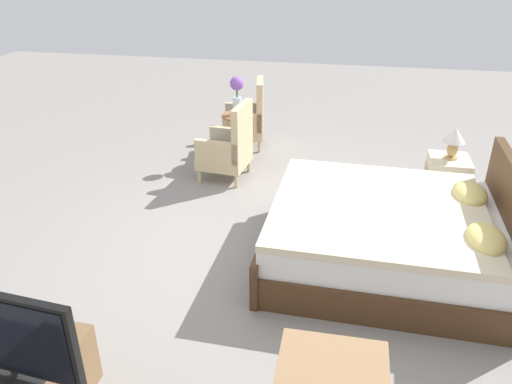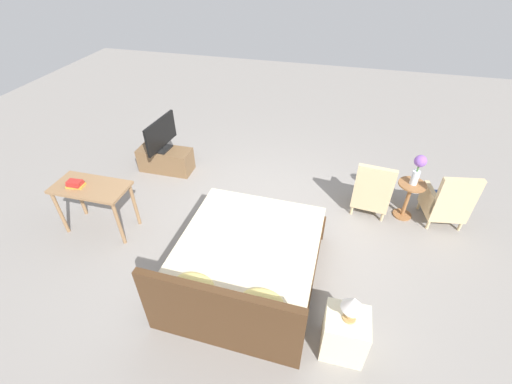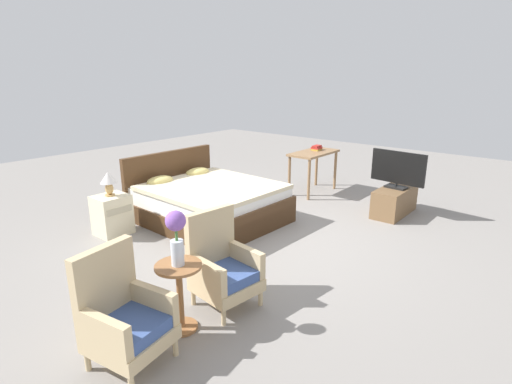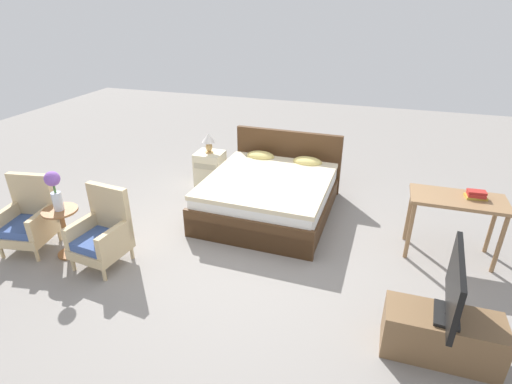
# 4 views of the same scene
# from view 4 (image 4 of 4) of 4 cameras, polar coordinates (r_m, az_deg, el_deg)

# --- Properties ---
(ground_plane) EXTENTS (16.00, 16.00, 0.00)m
(ground_plane) POSITION_cam_4_polar(r_m,az_deg,el_deg) (5.02, -0.61, -8.20)
(ground_plane) COLOR gray
(bed) EXTENTS (1.76, 2.02, 0.96)m
(bed) POSITION_cam_4_polar(r_m,az_deg,el_deg) (5.74, 2.11, -0.13)
(bed) COLOR #472D19
(bed) RESTS_ON ground_plane
(armchair_by_window_left) EXTENTS (0.62, 0.62, 0.92)m
(armchair_by_window_left) POSITION_cam_4_polar(r_m,az_deg,el_deg) (5.63, -29.70, -3.52)
(armchair_by_window_left) COLOR #CCB284
(armchair_by_window_left) RESTS_ON ground_plane
(armchair_by_window_right) EXTENTS (0.60, 0.60, 0.92)m
(armchair_by_window_right) POSITION_cam_4_polar(r_m,az_deg,el_deg) (4.94, -21.06, -5.66)
(armchair_by_window_right) COLOR #CCB284
(armchair_by_window_right) RESTS_ON ground_plane
(side_table) EXTENTS (0.40, 0.40, 0.62)m
(side_table) POSITION_cam_4_polar(r_m,az_deg,el_deg) (5.26, -25.76, -4.49)
(side_table) COLOR #936038
(side_table) RESTS_ON ground_plane
(flower_vase) EXTENTS (0.17, 0.17, 0.48)m
(flower_vase) POSITION_cam_4_polar(r_m,az_deg,el_deg) (5.03, -26.89, 0.67)
(flower_vase) COLOR silver
(flower_vase) RESTS_ON side_table
(nightstand) EXTENTS (0.44, 0.41, 0.56)m
(nightstand) POSITION_cam_4_polar(r_m,az_deg,el_deg) (6.67, -6.57, 3.36)
(nightstand) COLOR beige
(nightstand) RESTS_ON ground_plane
(table_lamp) EXTENTS (0.22, 0.22, 0.33)m
(table_lamp) POSITION_cam_4_polar(r_m,az_deg,el_deg) (6.50, -6.78, 7.39)
(table_lamp) COLOR tan
(table_lamp) RESTS_ON nightstand
(tv_stand) EXTENTS (0.96, 0.40, 0.43)m
(tv_stand) POSITION_cam_4_polar(r_m,az_deg,el_deg) (3.97, 24.92, -18.07)
(tv_stand) COLOR brown
(tv_stand) RESTS_ON ground_plane
(tv_flatscreen) EXTENTS (0.23, 0.87, 0.58)m
(tv_flatscreen) POSITION_cam_4_polar(r_m,az_deg,el_deg) (3.65, 26.49, -12.09)
(tv_flatscreen) COLOR black
(tv_flatscreen) RESTS_ON tv_stand
(vanity_desk) EXTENTS (1.04, 0.52, 0.78)m
(vanity_desk) POSITION_cam_4_polar(r_m,az_deg,el_deg) (5.15, 26.74, -1.91)
(vanity_desk) COLOR #8E6B47
(vanity_desk) RESTS_ON ground_plane
(book_stack) EXTENTS (0.24, 0.17, 0.09)m
(book_stack) POSITION_cam_4_polar(r_m,az_deg,el_deg) (5.16, 28.94, -0.34)
(book_stack) COLOR #B79333
(book_stack) RESTS_ON vanity_desk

